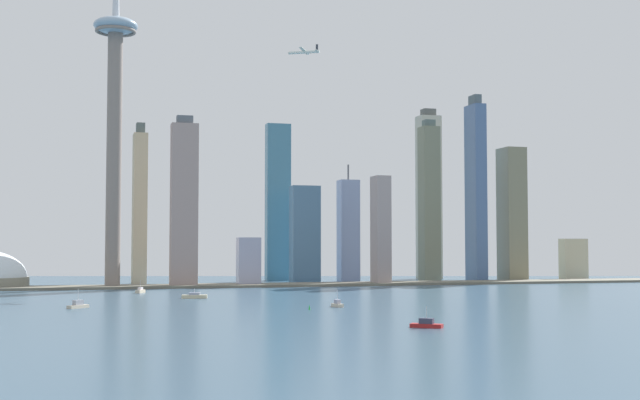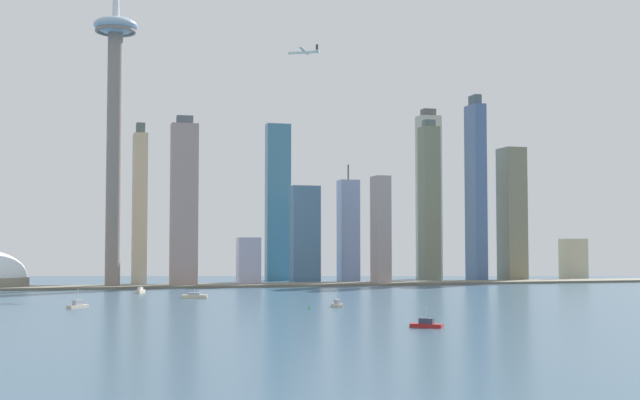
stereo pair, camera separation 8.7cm
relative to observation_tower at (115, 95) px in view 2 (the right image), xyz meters
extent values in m
cube|color=#6C6858|center=(187.12, -3.59, -162.36)|extent=(789.40, 44.83, 2.14)
cylinder|color=gray|center=(0.00, 0.00, -51.96)|extent=(12.56, 12.56, 222.95)
ellipsoid|color=#94ADC4|center=(0.00, 0.00, 59.52)|extent=(37.19, 37.19, 13.96)
torus|color=gray|center=(0.00, 0.00, 54.63)|extent=(34.40, 34.40, 2.79)
cube|color=#BFB391|center=(472.85, 49.61, -142.00)|extent=(27.29, 13.38, 42.87)
cube|color=teal|center=(169.12, 113.21, -83.03)|extent=(24.70, 12.78, 160.80)
cube|color=#A49290|center=(238.18, -4.10, -113.80)|extent=(13.77, 19.48, 99.27)
cube|color=#4A6590|center=(356.19, 39.93, -74.69)|extent=(12.45, 25.57, 177.49)
cube|color=#505D62|center=(356.19, 39.93, 19.04)|extent=(7.47, 15.34, 9.97)
cube|color=#BAB6A3|center=(336.10, 111.71, -75.53)|extent=(23.15, 19.21, 175.82)
cube|color=#575955|center=(336.10, 111.71, 16.28)|extent=(13.89, 11.53, 7.80)
cube|color=gray|center=(310.53, 51.59, -85.89)|extent=(17.54, 17.47, 155.08)
cube|color=#54645F|center=(310.53, 51.59, -4.87)|extent=(10.53, 10.48, 6.96)
cube|color=#496F8F|center=(183.97, 61.89, -116.63)|extent=(27.49, 17.85, 93.61)
cube|color=#A28B85|center=(58.91, -3.40, -93.17)|extent=(22.83, 13.95, 140.52)
cube|color=slate|center=(58.91, -3.40, -19.45)|extent=(13.70, 8.37, 6.94)
cube|color=#A3A3BD|center=(116.78, 3.13, -142.07)|extent=(19.81, 14.48, 42.72)
cube|color=gray|center=(392.33, 32.77, -96.36)|extent=(21.07, 26.45, 134.15)
cube|color=#8898BD|center=(230.73, 68.94, -113.01)|extent=(19.45, 16.56, 100.85)
cylinder|color=#4C4C51|center=(230.73, 68.94, -54.76)|extent=(1.60, 1.60, 15.63)
cube|color=#C5AF8A|center=(26.98, 72.69, -93.23)|extent=(12.80, 21.66, 140.42)
cube|color=#515C59|center=(26.98, 72.69, -18.11)|extent=(7.68, 13.00, 9.82)
cube|color=beige|center=(-28.63, -233.07, -162.54)|extent=(12.60, 12.85, 1.79)
cube|color=#9A9BA6|center=(-28.63, -233.07, -160.25)|extent=(6.28, 6.37, 2.79)
cylinder|color=silver|center=(-28.63, -233.07, -155.59)|extent=(0.24, 0.24, 6.52)
cube|color=beige|center=(115.63, -264.20, -162.48)|extent=(4.59, 10.78, 1.92)
cube|color=#9798AE|center=(115.63, -264.20, -160.35)|extent=(2.96, 4.83, 2.33)
cylinder|color=silver|center=(115.63, -264.20, -156.39)|extent=(0.24, 0.24, 5.58)
cube|color=beige|center=(17.01, -84.06, -162.24)|extent=(8.18, 11.78, 2.40)
cube|color=silver|center=(17.01, -84.06, -160.07)|extent=(4.40, 5.58, 1.93)
cylinder|color=silver|center=(17.01, -84.06, -156.32)|extent=(0.24, 0.24, 5.57)
cube|color=beige|center=(47.16, -160.27, -162.27)|extent=(17.72, 9.17, 2.32)
cube|color=#959AB1|center=(47.16, -160.27, -160.33)|extent=(8.10, 5.53, 1.56)
cylinder|color=silver|center=(47.16, -160.27, -157.98)|extent=(0.24, 0.24, 3.14)
cube|color=#AD2121|center=(115.34, -394.58, -162.60)|extent=(13.78, 12.21, 1.67)
cube|color=#36384D|center=(115.34, -394.58, -160.56)|extent=(6.82, 6.34, 2.40)
cylinder|color=silver|center=(115.34, -394.58, -156.87)|extent=(0.24, 0.24, 4.99)
cone|color=green|center=(94.37, -280.45, -161.98)|extent=(1.01, 1.01, 2.90)
cylinder|color=silver|center=(159.52, -26.52, 41.03)|extent=(24.98, 15.39, 2.65)
sphere|color=silver|center=(147.67, -19.99, 41.03)|extent=(2.65, 2.65, 2.65)
cube|color=silver|center=(159.52, -26.52, 42.22)|extent=(15.95, 25.80, 0.50)
cube|color=silver|center=(169.47, -32.01, 41.43)|extent=(6.45, 9.51, 0.40)
cube|color=#2D333D|center=(169.47, -32.01, 44.85)|extent=(1.97, 1.39, 5.00)
camera|label=1|loc=(-31.20, -736.46, -128.34)|focal=47.81mm
camera|label=2|loc=(-31.12, -736.48, -128.34)|focal=47.81mm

